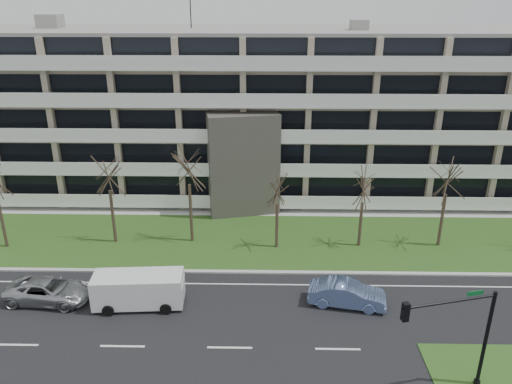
{
  "coord_description": "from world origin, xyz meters",
  "views": [
    {
      "loc": [
        1.91,
        -22.45,
        18.38
      ],
      "look_at": [
        1.26,
        10.0,
        5.33
      ],
      "focal_mm": 35.0,
      "sensor_mm": 36.0,
      "label": 1
    }
  ],
  "objects_px": {
    "white_van": "(140,287)",
    "blue_sedan": "(347,294)",
    "silver_pickup": "(48,291)",
    "traffic_signal": "(459,329)"
  },
  "relations": [
    {
      "from": "silver_pickup",
      "to": "traffic_signal",
      "type": "height_order",
      "value": "traffic_signal"
    },
    {
      "from": "silver_pickup",
      "to": "white_van",
      "type": "bearing_deg",
      "value": -88.68
    },
    {
      "from": "silver_pickup",
      "to": "blue_sedan",
      "type": "xyz_separation_m",
      "value": [
        18.94,
        -0.05,
        0.05
      ]
    },
    {
      "from": "blue_sedan",
      "to": "traffic_signal",
      "type": "bearing_deg",
      "value": -140.71
    },
    {
      "from": "blue_sedan",
      "to": "traffic_signal",
      "type": "xyz_separation_m",
      "value": [
        3.99,
        -7.21,
        2.88
      ]
    },
    {
      "from": "silver_pickup",
      "to": "blue_sedan",
      "type": "bearing_deg",
      "value": -85.56
    },
    {
      "from": "blue_sedan",
      "to": "traffic_signal",
      "type": "distance_m",
      "value": 8.73
    },
    {
      "from": "white_van",
      "to": "blue_sedan",
      "type": "bearing_deg",
      "value": -2.56
    },
    {
      "from": "blue_sedan",
      "to": "silver_pickup",
      "type": "bearing_deg",
      "value": 100.16
    },
    {
      "from": "silver_pickup",
      "to": "white_van",
      "type": "relative_size",
      "value": 0.94
    }
  ]
}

